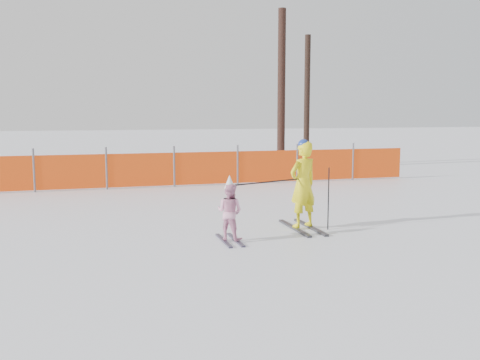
{
  "coord_description": "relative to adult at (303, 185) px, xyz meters",
  "views": [
    {
      "loc": [
        -2.69,
        -9.1,
        2.27
      ],
      "look_at": [
        0.0,
        0.5,
        1.0
      ],
      "focal_mm": 40.0,
      "sensor_mm": 36.0,
      "label": 1
    }
  ],
  "objects": [
    {
      "name": "ski_poles",
      "position": [
        -0.25,
        -0.25,
        -0.06
      ],
      "size": [
        1.98,
        0.53,
        1.21
      ],
      "color": "black",
      "rests_on": "ground"
    },
    {
      "name": "child",
      "position": [
        -1.63,
        -0.6,
        -0.33
      ],
      "size": [
        0.61,
        1.01,
        1.18
      ],
      "color": "black",
      "rests_on": "ground"
    },
    {
      "name": "adult",
      "position": [
        0.0,
        0.0,
        0.0
      ],
      "size": [
        0.71,
        1.54,
        1.76
      ],
      "color": "black",
      "rests_on": "ground"
    },
    {
      "name": "tree_trunks",
      "position": [
        3.87,
        10.75,
        2.1
      ],
      "size": [
        1.78,
        1.29,
        6.23
      ],
      "color": "black",
      "rests_on": "ground"
    },
    {
      "name": "safety_fence",
      "position": [
        -2.7,
        6.53,
        -0.32
      ],
      "size": [
        17.81,
        0.06,
        1.25
      ],
      "color": "#595960",
      "rests_on": "ground"
    },
    {
      "name": "ground",
      "position": [
        -1.26,
        -0.45,
        -0.87
      ],
      "size": [
        120.0,
        120.0,
        0.0
      ],
      "primitive_type": "plane",
      "color": "white",
      "rests_on": "ground"
    }
  ]
}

